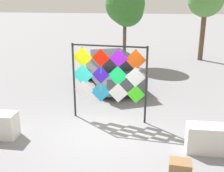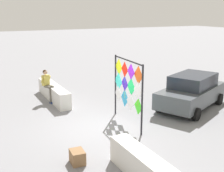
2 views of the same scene
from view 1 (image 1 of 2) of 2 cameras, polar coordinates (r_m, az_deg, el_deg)
ground at (r=8.86m, az=-2.25°, el=-9.95°), size 120.00×120.00×0.00m
kite_display_rack at (r=9.32m, az=-0.73°, el=2.17°), size 2.59×0.30×2.65m
parked_car at (r=13.10m, az=0.15°, el=3.31°), size 3.33×4.48×1.60m
cardboard_box_large at (r=7.14m, az=13.82°, el=-16.19°), size 0.56×0.44×0.41m
tree_broadleaf at (r=19.37m, az=18.85°, el=16.41°), size 2.27×2.27×5.08m
tree_far_right at (r=17.10m, az=2.87°, el=16.01°), size 2.36×2.36×4.85m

